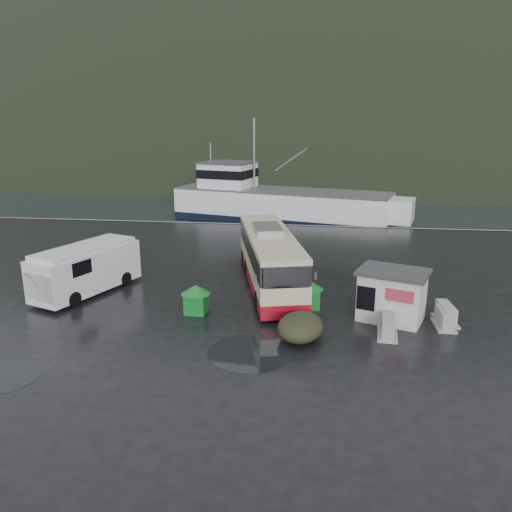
# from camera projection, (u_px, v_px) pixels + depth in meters

# --- Properties ---
(ground) EXTENTS (160.00, 160.00, 0.00)m
(ground) POSITION_uv_depth(u_px,v_px,m) (216.00, 301.00, 26.36)
(ground) COLOR black
(ground) RESTS_ON ground
(harbor_water) EXTENTS (300.00, 180.00, 0.02)m
(harbor_water) POSITION_uv_depth(u_px,v_px,m) (301.00, 155.00, 131.54)
(harbor_water) COLOR black
(harbor_water) RESTS_ON ground
(quay_edge) EXTENTS (160.00, 0.60, 1.50)m
(quay_edge) POSITION_uv_depth(u_px,v_px,m) (261.00, 225.00, 45.49)
(quay_edge) COLOR #999993
(quay_edge) RESTS_ON ground
(headland) EXTENTS (780.00, 540.00, 570.00)m
(headland) POSITION_uv_depth(u_px,v_px,m) (330.00, 137.00, 264.18)
(headland) COLOR black
(headland) RESTS_ON ground
(coach_bus) EXTENTS (5.58, 12.02, 3.29)m
(coach_bus) POSITION_uv_depth(u_px,v_px,m) (269.00, 284.00, 29.10)
(coach_bus) COLOR beige
(coach_bus) RESTS_ON ground
(white_van) EXTENTS (4.34, 6.86, 2.71)m
(white_van) POSITION_uv_depth(u_px,v_px,m) (89.00, 293.00, 27.71)
(white_van) COLOR silver
(white_van) RESTS_ON ground
(waste_bin_left) EXTENTS (1.07, 1.07, 1.46)m
(waste_bin_left) POSITION_uv_depth(u_px,v_px,m) (196.00, 313.00, 24.83)
(waste_bin_left) COLOR #136F23
(waste_bin_left) RESTS_ON ground
(waste_bin_right) EXTENTS (1.20, 1.20, 1.46)m
(waste_bin_right) POSITION_uv_depth(u_px,v_px,m) (308.00, 308.00, 25.51)
(waste_bin_right) COLOR #136F23
(waste_bin_right) RESTS_ON ground
(dome_tent) EXTENTS (2.33, 3.01, 1.09)m
(dome_tent) POSITION_uv_depth(u_px,v_px,m) (300.00, 338.00, 21.95)
(dome_tent) COLOR #2B2D1B
(dome_tent) RESTS_ON ground
(ticket_kiosk) EXTENTS (3.80, 3.35, 2.47)m
(ticket_kiosk) POSITION_uv_depth(u_px,v_px,m) (390.00, 319.00, 24.05)
(ticket_kiosk) COLOR silver
(ticket_kiosk) RESTS_ON ground
(jersey_barrier_a) EXTENTS (1.05, 1.81, 0.86)m
(jersey_barrier_a) POSITION_uv_depth(u_px,v_px,m) (387.00, 336.00, 22.23)
(jersey_barrier_a) COLOR #999993
(jersey_barrier_a) RESTS_ON ground
(jersey_barrier_b) EXTENTS (1.02, 1.83, 0.88)m
(jersey_barrier_b) POSITION_uv_depth(u_px,v_px,m) (445.00, 322.00, 23.69)
(jersey_barrier_b) COLOR #999993
(jersey_barrier_b) RESTS_ON ground
(jersey_barrier_c) EXTENTS (0.85, 1.70, 0.85)m
(jersey_barrier_c) POSITION_uv_depth(u_px,v_px,m) (444.00, 327.00, 23.18)
(jersey_barrier_c) COLOR #999993
(jersey_barrier_c) RESTS_ON ground
(fishing_trawler) EXTENTS (27.80, 12.83, 10.87)m
(fishing_trawler) POSITION_uv_depth(u_px,v_px,m) (281.00, 209.00, 53.54)
(fishing_trawler) COLOR silver
(fishing_trawler) RESTS_ON ground
(puddles) EXTENTS (15.29, 17.30, 0.01)m
(puddles) POSITION_uv_depth(u_px,v_px,m) (219.00, 332.00, 22.54)
(puddles) COLOR black
(puddles) RESTS_ON ground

